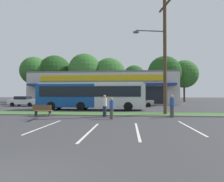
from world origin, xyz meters
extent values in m
cube|color=#386B28|center=(0.00, 14.00, 0.06)|extent=(56.00, 2.20, 0.12)
cube|color=gray|center=(0.00, 12.78, 0.06)|extent=(56.00, 0.24, 0.12)
cube|color=silver|center=(-2.03, 7.27, 0.00)|extent=(0.12, 4.80, 0.01)
cube|color=silver|center=(0.83, 6.05, 0.00)|extent=(0.12, 4.80, 0.01)
cube|color=silver|center=(3.18, 6.50, 0.00)|extent=(0.12, 4.80, 0.01)
cube|color=silver|center=(6.12, 7.66, 0.00)|extent=(0.12, 4.80, 0.01)
cube|color=#BCB7AD|center=(-2.31, 36.45, 2.90)|extent=(27.69, 12.69, 5.81)
cube|color=black|center=(-2.31, 30.06, 1.74)|extent=(23.26, 0.08, 3.02)
cube|color=navy|center=(-2.31, 29.40, 3.60)|extent=(26.02, 1.40, 0.35)
cube|color=gold|center=(-2.31, 30.02, 4.76)|extent=(22.15, 0.16, 1.05)
cube|color=slate|center=(-2.31, 36.45, 5.96)|extent=(27.69, 12.69, 0.30)
cylinder|color=#473323|center=(-21.20, 42.72, 2.62)|extent=(0.44, 0.44, 5.24)
sphere|color=#2D6026|center=(-21.20, 42.72, 7.88)|extent=(7.05, 7.05, 7.05)
cylinder|color=#473323|center=(-16.36, 44.23, 2.34)|extent=(0.44, 0.44, 4.67)
sphere|color=#1E4719|center=(-16.36, 44.23, 7.80)|extent=(8.34, 8.34, 8.34)
cylinder|color=#473323|center=(-8.13, 42.48, 2.42)|extent=(0.44, 0.44, 4.83)
sphere|color=#2D6026|center=(-8.13, 42.48, 7.87)|extent=(8.09, 8.09, 8.09)
cylinder|color=#473323|center=(-2.17, 43.80, 1.86)|extent=(0.44, 0.44, 3.73)
sphere|color=#2D6026|center=(-2.17, 43.80, 6.84)|extent=(8.30, 8.30, 8.30)
cylinder|color=#473323|center=(4.11, 46.06, 2.16)|extent=(0.44, 0.44, 4.32)
sphere|color=#23511E|center=(4.11, 46.06, 6.51)|extent=(5.83, 5.83, 5.83)
cylinder|color=#473323|center=(11.31, 43.19, 2.05)|extent=(0.44, 0.44, 4.11)
sphere|color=#1E4719|center=(11.31, 43.19, 7.11)|extent=(8.00, 8.00, 8.00)
cylinder|color=#473323|center=(16.78, 46.21, 2.22)|extent=(0.44, 0.44, 4.43)
sphere|color=#2D6026|center=(16.78, 46.21, 7.07)|extent=(7.03, 7.03, 7.03)
cylinder|color=#4C3826|center=(5.93, 13.76, 5.15)|extent=(0.30, 0.30, 10.29)
cube|color=#4C3826|center=(5.93, 13.76, 9.69)|extent=(0.63, 2.38, 0.14)
cylinder|color=#59595B|center=(4.66, 13.49, 7.41)|extent=(2.57, 0.63, 0.10)
ellipsoid|color=#59595B|center=(3.39, 13.23, 7.26)|extent=(0.56, 0.32, 0.24)
cube|color=#144793|center=(-4.61, 19.12, 1.70)|extent=(6.99, 2.60, 2.70)
cube|color=silver|center=(1.73, 19.07, 1.70)|extent=(5.72, 2.59, 2.70)
cube|color=silver|center=(-1.75, 19.10, 3.15)|extent=(12.19, 2.39, 0.20)
cube|color=black|center=(-1.76, 17.80, 2.19)|extent=(11.66, 0.15, 1.19)
cube|color=black|center=(4.61, 19.05, 2.02)|extent=(0.08, 2.17, 1.51)
cylinder|color=black|center=(2.69, 20.24, 0.50)|extent=(1.00, 0.31, 1.00)
cylinder|color=black|center=(2.67, 17.89, 0.50)|extent=(1.00, 0.31, 1.00)
cylinder|color=black|center=(-2.70, 20.28, 0.50)|extent=(1.00, 0.31, 1.00)
cylinder|color=black|center=(-2.71, 17.93, 0.50)|extent=(1.00, 0.31, 1.00)
cylinder|color=black|center=(-6.18, 20.31, 0.50)|extent=(1.00, 0.31, 1.00)
cylinder|color=black|center=(-6.20, 17.96, 0.50)|extent=(1.00, 0.31, 1.00)
cube|color=brown|center=(-4.49, 12.21, 0.45)|extent=(1.60, 0.45, 0.06)
cube|color=brown|center=(-4.49, 12.02, 0.73)|extent=(1.60, 0.06, 0.44)
cube|color=#333338|center=(-3.89, 12.21, 0.23)|extent=(0.08, 0.36, 0.45)
cube|color=#333338|center=(-5.10, 12.21, 0.23)|extent=(0.08, 0.36, 0.45)
cube|color=silver|center=(-13.63, 25.13, 0.69)|extent=(4.52, 1.87, 0.74)
cube|color=black|center=(-13.86, 25.13, 1.31)|extent=(2.03, 1.65, 0.50)
cylinder|color=black|center=(-12.23, 26.02, 0.32)|extent=(0.64, 0.22, 0.64)
cylinder|color=black|center=(-12.23, 24.24, 0.32)|extent=(0.64, 0.22, 0.64)
cylinder|color=black|center=(-15.03, 26.02, 0.32)|extent=(0.64, 0.22, 0.64)
cylinder|color=black|center=(-15.03, 24.24, 0.32)|extent=(0.64, 0.22, 0.64)
cube|color=#9E998C|center=(4.26, 25.54, 0.63)|extent=(4.27, 1.75, 0.63)
cube|color=black|center=(4.47, 25.54, 1.20)|extent=(1.92, 1.54, 0.51)
cylinder|color=black|center=(2.94, 24.71, 0.32)|extent=(0.64, 0.22, 0.64)
cylinder|color=black|center=(2.94, 26.37, 0.32)|extent=(0.64, 0.22, 0.64)
cylinder|color=black|center=(5.58, 24.71, 0.32)|extent=(0.64, 0.22, 0.64)
cylinder|color=black|center=(5.58, 26.37, 0.32)|extent=(0.64, 0.22, 0.64)
cube|color=#9E998C|center=(-8.58, 25.25, 0.64)|extent=(4.39, 1.78, 0.63)
cube|color=black|center=(-8.80, 25.25, 1.20)|extent=(1.98, 1.57, 0.50)
cylinder|color=black|center=(-7.22, 26.09, 0.32)|extent=(0.64, 0.22, 0.64)
cylinder|color=black|center=(-7.22, 24.40, 0.32)|extent=(0.64, 0.22, 0.64)
cylinder|color=black|center=(-9.95, 26.09, 0.32)|extent=(0.64, 0.22, 0.64)
cylinder|color=black|center=(-9.95, 24.40, 0.32)|extent=(0.64, 0.22, 0.64)
cylinder|color=#1E2338|center=(0.76, 12.31, 0.43)|extent=(0.31, 0.31, 0.86)
cylinder|color=silver|center=(0.76, 12.31, 1.21)|extent=(0.36, 0.36, 0.68)
sphere|color=tan|center=(0.76, 12.31, 1.67)|extent=(0.24, 0.24, 0.24)
cylinder|color=#47423D|center=(6.20, 12.30, 0.43)|extent=(0.31, 0.31, 0.86)
cylinder|color=#264C99|center=(6.20, 12.30, 1.21)|extent=(0.36, 0.36, 0.68)
sphere|color=tan|center=(6.20, 12.30, 1.67)|extent=(0.24, 0.24, 0.24)
cylinder|color=#47423D|center=(1.48, 10.80, 0.38)|extent=(0.27, 0.27, 0.77)
cylinder|color=#264C99|center=(1.48, 10.80, 1.07)|extent=(0.32, 0.32, 0.61)
sphere|color=tan|center=(1.48, 10.80, 1.48)|extent=(0.21, 0.21, 0.21)
camera|label=1|loc=(2.76, -3.19, 1.82)|focal=30.28mm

